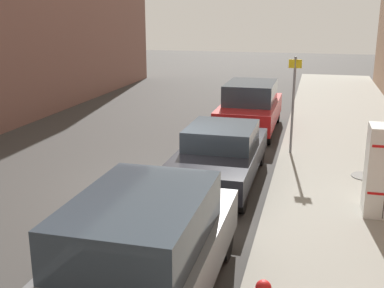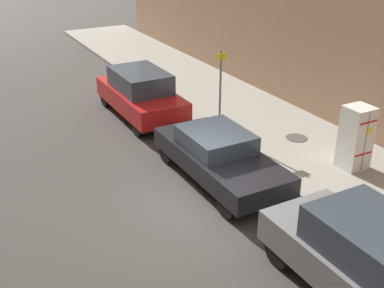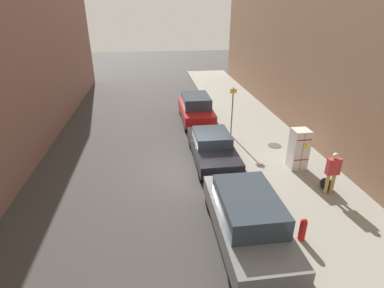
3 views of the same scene
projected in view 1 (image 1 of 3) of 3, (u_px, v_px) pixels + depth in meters
name	position (u px, v px, depth m)	size (l,w,h in m)	color
ground_plane	(166.00, 189.00, 11.58)	(80.00, 80.00, 0.00)	#383533
sidewalk_slab	(363.00, 205.00, 10.48)	(4.16, 44.00, 0.15)	gray
manhole_cover	(365.00, 176.00, 12.03)	(0.70, 0.70, 0.02)	#47443F
street_sign_post	(293.00, 100.00, 13.65)	(0.36, 0.07, 2.78)	slate
parked_suv_red	(250.00, 106.00, 16.97)	(1.87, 4.47, 1.74)	red
parked_sedan_dark	(220.00, 154.00, 11.91)	(1.86, 4.61, 1.41)	black
parked_suv_gray	(142.00, 254.00, 6.66)	(1.92, 4.78, 1.76)	slate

